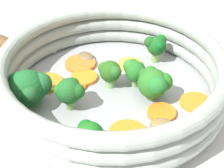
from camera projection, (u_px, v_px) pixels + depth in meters
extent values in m
plane|color=#BBBABB|center=(112.00, 101.00, 0.51)|extent=(4.00, 4.00, 0.00)
cylinder|color=#939699|center=(112.00, 97.00, 0.51)|extent=(0.28, 0.28, 0.01)
torus|color=#929C94|center=(112.00, 87.00, 0.50)|extent=(0.30, 0.30, 0.02)
torus|color=#929C94|center=(112.00, 75.00, 0.49)|extent=(0.30, 0.30, 0.02)
torus|color=#929C94|center=(112.00, 62.00, 0.47)|extent=(0.30, 0.30, 0.02)
sphere|color=#979795|center=(54.00, 51.00, 0.58)|extent=(0.01, 0.01, 0.01)
sphere|color=#90959C|center=(23.00, 73.00, 0.53)|extent=(0.01, 0.01, 0.01)
cylinder|color=orange|center=(80.00, 64.00, 0.55)|extent=(0.06, 0.06, 0.01)
cylinder|color=orange|center=(196.00, 103.00, 0.48)|extent=(0.06, 0.06, 0.00)
cylinder|color=orange|center=(128.00, 133.00, 0.44)|extent=(0.07, 0.07, 0.00)
cylinder|color=#E05E14|center=(76.00, 86.00, 0.51)|extent=(0.04, 0.04, 0.00)
cylinder|color=orange|center=(84.00, 78.00, 0.53)|extent=(0.05, 0.05, 0.01)
cylinder|color=orange|center=(47.00, 83.00, 0.52)|extent=(0.06, 0.06, 0.01)
cylinder|color=#F39B38|center=(130.00, 64.00, 0.55)|extent=(0.05, 0.05, 0.00)
cylinder|color=orange|center=(120.00, 154.00, 0.41)|extent=(0.06, 0.06, 0.01)
cylinder|color=orange|center=(162.00, 113.00, 0.47)|extent=(0.05, 0.05, 0.01)
cylinder|color=#5B9745|center=(91.00, 146.00, 0.42)|extent=(0.01, 0.01, 0.01)
sphere|color=#1B681C|center=(90.00, 136.00, 0.41)|extent=(0.03, 0.03, 0.03)
sphere|color=#18631D|center=(81.00, 137.00, 0.40)|extent=(0.01, 0.01, 0.01)
sphere|color=#1A6323|center=(94.00, 139.00, 0.40)|extent=(0.01, 0.01, 0.01)
sphere|color=#125F1B|center=(86.00, 128.00, 0.41)|extent=(0.02, 0.02, 0.02)
cylinder|color=#78A25D|center=(135.00, 81.00, 0.51)|extent=(0.01, 0.01, 0.02)
sphere|color=#216622|center=(136.00, 71.00, 0.50)|extent=(0.03, 0.03, 0.03)
sphere|color=#2B6F24|center=(130.00, 66.00, 0.51)|extent=(0.02, 0.02, 0.02)
sphere|color=#296426|center=(142.00, 73.00, 0.50)|extent=(0.02, 0.02, 0.02)
sphere|color=#1D6C19|center=(133.00, 65.00, 0.51)|extent=(0.02, 0.02, 0.02)
cylinder|color=#5C8847|center=(152.00, 94.00, 0.49)|extent=(0.01, 0.01, 0.01)
sphere|color=#276B23|center=(153.00, 83.00, 0.48)|extent=(0.04, 0.04, 0.04)
sphere|color=#2B6426|center=(151.00, 74.00, 0.49)|extent=(0.02, 0.02, 0.02)
sphere|color=#236F1E|center=(163.00, 82.00, 0.48)|extent=(0.02, 0.02, 0.02)
sphere|color=#216F2A|center=(157.00, 86.00, 0.47)|extent=(0.03, 0.03, 0.03)
cylinder|color=#8DA76D|center=(30.00, 100.00, 0.48)|extent=(0.01, 0.01, 0.01)
sphere|color=#1A5A26|center=(27.00, 88.00, 0.47)|extent=(0.05, 0.05, 0.05)
sphere|color=#1F5F30|center=(40.00, 84.00, 0.47)|extent=(0.03, 0.03, 0.03)
sphere|color=#1E5327|center=(30.00, 94.00, 0.45)|extent=(0.02, 0.02, 0.02)
sphere|color=#196225|center=(17.00, 81.00, 0.47)|extent=(0.02, 0.02, 0.02)
cylinder|color=#80B46D|center=(110.00, 81.00, 0.51)|extent=(0.01, 0.01, 0.02)
sphere|color=#265A1A|center=(110.00, 71.00, 0.50)|extent=(0.03, 0.03, 0.03)
sphere|color=#265D22|center=(115.00, 72.00, 0.49)|extent=(0.02, 0.02, 0.02)
sphere|color=#2C6015|center=(104.00, 68.00, 0.50)|extent=(0.02, 0.02, 0.02)
cylinder|color=#6A904D|center=(70.00, 102.00, 0.47)|extent=(0.01, 0.01, 0.02)
sphere|color=#1D5A23|center=(69.00, 91.00, 0.46)|extent=(0.03, 0.03, 0.03)
sphere|color=#205D1A|center=(60.00, 90.00, 0.46)|extent=(0.02, 0.02, 0.02)
sphere|color=#22631A|center=(72.00, 84.00, 0.47)|extent=(0.02, 0.02, 0.02)
sphere|color=#1A561F|center=(78.00, 91.00, 0.46)|extent=(0.02, 0.02, 0.02)
cylinder|color=#749E51|center=(156.00, 56.00, 0.56)|extent=(0.01, 0.01, 0.02)
sphere|color=#16541C|center=(157.00, 46.00, 0.55)|extent=(0.03, 0.03, 0.03)
sphere|color=#194C1B|center=(150.00, 42.00, 0.55)|extent=(0.02, 0.02, 0.02)
sphere|color=#0D571C|center=(159.00, 46.00, 0.54)|extent=(0.01, 0.01, 0.01)
sphere|color=#10521A|center=(161.00, 40.00, 0.55)|extent=(0.02, 0.02, 0.02)
ellipsoid|color=olive|center=(162.00, 124.00, 0.45)|extent=(0.03, 0.03, 0.01)
ellipsoid|color=brown|center=(86.00, 56.00, 0.57)|extent=(0.03, 0.03, 0.01)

